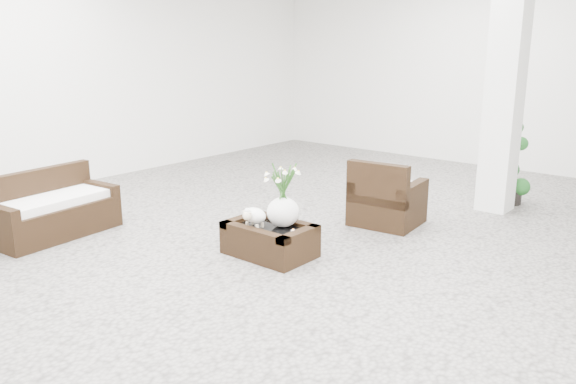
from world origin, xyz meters
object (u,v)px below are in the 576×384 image
Objects in this scene: loveseat at (53,204)px; armchair at (388,192)px; coffee_table at (270,241)px; topiary at (514,158)px.

armchair is at bearing -49.18° from loveseat.
armchair is (0.38, 1.75, 0.25)m from coffee_table.
coffee_table is 1.10× the size of armchair.
armchair reaches higher than coffee_table.
coffee_table is 0.69× the size of topiary.
armchair is at bearing 77.60° from coffee_table.
loveseat is at bearing -154.61° from coffee_table.
armchair is at bearing -113.93° from topiary.
topiary reaches higher than loveseat.
coffee_table is at bearing 71.63° from armchair.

